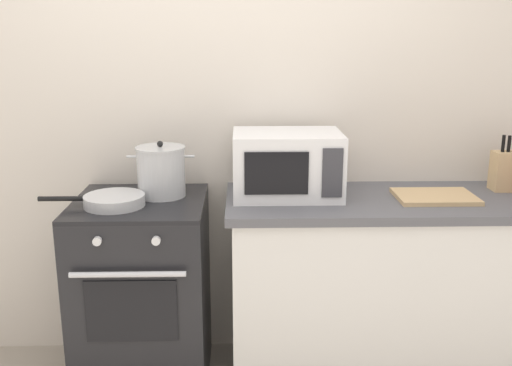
# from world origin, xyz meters

# --- Properties ---
(back_wall) EXTENTS (4.40, 0.10, 2.50)m
(back_wall) POSITION_xyz_m (0.30, 0.97, 1.25)
(back_wall) COLOR silver
(back_wall) RESTS_ON ground_plane
(lower_cabinet_right) EXTENTS (1.64, 0.56, 0.88)m
(lower_cabinet_right) POSITION_xyz_m (0.90, 0.62, 0.44)
(lower_cabinet_right) COLOR white
(lower_cabinet_right) RESTS_ON ground_plane
(countertop_right) EXTENTS (1.70, 0.60, 0.04)m
(countertop_right) POSITION_xyz_m (0.90, 0.62, 0.90)
(countertop_right) COLOR #59595E
(countertop_right) RESTS_ON lower_cabinet_right
(stove) EXTENTS (0.60, 0.64, 0.92)m
(stove) POSITION_xyz_m (-0.35, 0.60, 0.46)
(stove) COLOR black
(stove) RESTS_ON ground_plane
(stock_pot) EXTENTS (0.31, 0.23, 0.26)m
(stock_pot) POSITION_xyz_m (-0.25, 0.68, 1.04)
(stock_pot) COLOR silver
(stock_pot) RESTS_ON stove
(frying_pan) EXTENTS (0.47, 0.27, 0.05)m
(frying_pan) POSITION_xyz_m (-0.45, 0.52, 0.95)
(frying_pan) COLOR silver
(frying_pan) RESTS_ON stove
(microwave) EXTENTS (0.50, 0.37, 0.30)m
(microwave) POSITION_xyz_m (0.33, 0.68, 1.07)
(microwave) COLOR white
(microwave) RESTS_ON countertop_right
(cutting_board) EXTENTS (0.36, 0.26, 0.02)m
(cutting_board) POSITION_xyz_m (1.02, 0.60, 0.93)
(cutting_board) COLOR tan
(cutting_board) RESTS_ON countertop_right
(knife_block) EXTENTS (0.13, 0.10, 0.27)m
(knife_block) POSITION_xyz_m (1.40, 0.74, 1.02)
(knife_block) COLOR tan
(knife_block) RESTS_ON countertop_right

